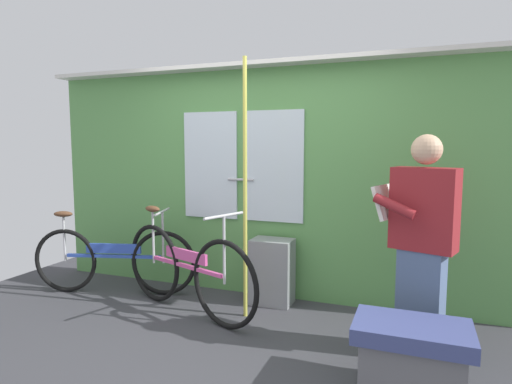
{
  "coord_description": "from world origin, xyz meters",
  "views": [
    {
      "loc": [
        1.49,
        -2.76,
        1.54
      ],
      "look_at": [
        0.17,
        0.7,
        1.13
      ],
      "focal_mm": 30.17,
      "sensor_mm": 36.0,
      "label": 1
    }
  ],
  "objects_px": {
    "bicycle_near_door": "(186,270)",
    "bicycle_leaning_behind": "(113,259)",
    "passenger_reading_newspaper": "(421,241)",
    "bench_seat_corner": "(411,356)",
    "handrail_pole": "(245,190)",
    "trash_bin_by_wall": "(272,271)"
  },
  "relations": [
    {
      "from": "bicycle_leaning_behind",
      "to": "passenger_reading_newspaper",
      "type": "xyz_separation_m",
      "value": [
        2.96,
        -0.27,
        0.49
      ]
    },
    {
      "from": "bench_seat_corner",
      "to": "passenger_reading_newspaper",
      "type": "bearing_deg",
      "value": 86.27
    },
    {
      "from": "passenger_reading_newspaper",
      "to": "handrail_pole",
      "type": "xyz_separation_m",
      "value": [
        -1.46,
        0.21,
        0.29
      ]
    },
    {
      "from": "handrail_pole",
      "to": "trash_bin_by_wall",
      "type": "bearing_deg",
      "value": 72.46
    },
    {
      "from": "bicycle_near_door",
      "to": "handrail_pole",
      "type": "xyz_separation_m",
      "value": [
        0.54,
        0.12,
        0.74
      ]
    },
    {
      "from": "passenger_reading_newspaper",
      "to": "trash_bin_by_wall",
      "type": "relative_size",
      "value": 2.55
    },
    {
      "from": "bicycle_leaning_behind",
      "to": "bench_seat_corner",
      "type": "xyz_separation_m",
      "value": [
        2.92,
        -0.83,
        -0.12
      ]
    },
    {
      "from": "handrail_pole",
      "to": "bicycle_near_door",
      "type": "bearing_deg",
      "value": -167.1
    },
    {
      "from": "bicycle_leaning_behind",
      "to": "handrail_pole",
      "type": "relative_size",
      "value": 0.73
    },
    {
      "from": "bench_seat_corner",
      "to": "trash_bin_by_wall",
      "type": "bearing_deg",
      "value": 138.31
    },
    {
      "from": "bicycle_near_door",
      "to": "bench_seat_corner",
      "type": "xyz_separation_m",
      "value": [
        1.96,
        -0.64,
        -0.16
      ]
    },
    {
      "from": "passenger_reading_newspaper",
      "to": "bicycle_leaning_behind",
      "type": "bearing_deg",
      "value": 12.94
    },
    {
      "from": "bicycle_near_door",
      "to": "bicycle_leaning_behind",
      "type": "height_order",
      "value": "bicycle_near_door"
    },
    {
      "from": "bicycle_near_door",
      "to": "bicycle_leaning_behind",
      "type": "relative_size",
      "value": 0.99
    },
    {
      "from": "bicycle_leaning_behind",
      "to": "bicycle_near_door",
      "type": "bearing_deg",
      "value": -26.78
    },
    {
      "from": "bicycle_near_door",
      "to": "trash_bin_by_wall",
      "type": "xyz_separation_m",
      "value": [
        0.66,
        0.51,
        -0.09
      ]
    },
    {
      "from": "passenger_reading_newspaper",
      "to": "handrail_pole",
      "type": "relative_size",
      "value": 0.71
    },
    {
      "from": "bench_seat_corner",
      "to": "bicycle_near_door",
      "type": "bearing_deg",
      "value": 161.81
    },
    {
      "from": "bicycle_near_door",
      "to": "passenger_reading_newspaper",
      "type": "bearing_deg",
      "value": 17.94
    },
    {
      "from": "bicycle_leaning_behind",
      "to": "handrail_pole",
      "type": "xyz_separation_m",
      "value": [
        1.51,
        -0.07,
        0.78
      ]
    },
    {
      "from": "bicycle_near_door",
      "to": "trash_bin_by_wall",
      "type": "relative_size",
      "value": 2.62
    },
    {
      "from": "passenger_reading_newspaper",
      "to": "bench_seat_corner",
      "type": "xyz_separation_m",
      "value": [
        -0.04,
        -0.56,
        -0.61
      ]
    }
  ]
}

